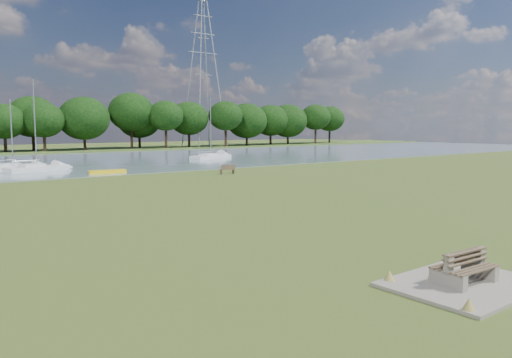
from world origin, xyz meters
TOP-DOWN VIEW (x-y plane):
  - ground at (0.00, 0.00)m, footprint 220.00×220.00m
  - river at (0.00, 42.00)m, footprint 220.00×40.00m
  - concrete_pad at (0.00, -14.00)m, footprint 4.20×3.20m
  - bench_pair at (0.00, -14.00)m, footprint 1.87×1.17m
  - riverbank_bench at (13.48, 17.13)m, footprint 1.48×0.71m
  - kayak at (4.59, 24.00)m, footprint 3.44×1.21m
  - pylon at (43.92, 70.00)m, footprint 6.93×4.86m
  - tree_line at (8.34, 68.00)m, footprint 158.91×8.89m
  - sailboat_1 at (-0.06, 30.56)m, footprint 6.41×3.56m
  - sailboat_2 at (24.36, 37.04)m, footprint 7.09×3.96m
  - sailboat_3 at (-1.78, 32.55)m, footprint 6.19×2.17m

SIDE VIEW (x-z plane):
  - ground at x=0.00m, z-range 0.00..0.00m
  - river at x=0.00m, z-range -0.05..0.05m
  - concrete_pad at x=0.00m, z-range 0.00..0.10m
  - kayak at x=4.59m, z-range 0.05..0.39m
  - riverbank_bench at x=13.48m, z-range 0.00..0.88m
  - sailboat_2 at x=24.36m, z-range -3.73..4.63m
  - sailboat_3 at x=-1.78m, z-range -3.03..4.02m
  - bench_pair at x=0.00m, z-range 0.01..0.99m
  - sailboat_1 at x=-0.06m, z-range -3.94..4.99m
  - tree_line at x=8.34m, z-range 1.00..11.76m
  - pylon at x=43.92m, z-range 4.01..36.17m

